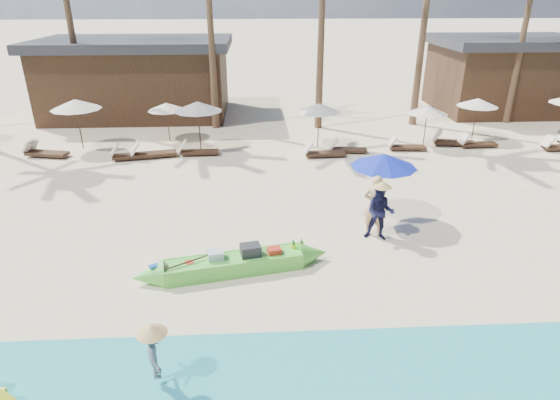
{
  "coord_description": "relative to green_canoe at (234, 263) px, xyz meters",
  "views": [
    {
      "loc": [
        -1.23,
        -10.54,
        6.76
      ],
      "look_at": [
        -0.56,
        2.0,
        1.12
      ],
      "focal_mm": 30.0,
      "sensor_mm": 36.0,
      "label": 1
    }
  ],
  "objects": [
    {
      "name": "lounger_6_left",
      "position": [
        3.56,
        9.12,
        -0.04
      ],
      "size": [
        1.87,
        0.64,
        0.63
      ],
      "rotation": [
        0.0,
        0.0,
        0.04
      ],
      "color": "#3C2818",
      "rests_on": "ground"
    },
    {
      "name": "lounger_9_left",
      "position": [
        14.64,
        9.45,
        -0.04
      ],
      "size": [
        1.84,
        0.6,
        0.62
      ],
      "rotation": [
        0.0,
        0.0,
        0.02
      ],
      "color": "#3C2818",
      "rests_on": "ground"
    },
    {
      "name": "resort_parasol_8",
      "position": [
        11.43,
        11.52,
        1.57
      ],
      "size": [
        1.95,
        1.95,
        2.01
      ],
      "color": "#3C2818",
      "rests_on": "ground"
    },
    {
      "name": "vendor_green",
      "position": [
        4.21,
        1.58,
        0.61
      ],
      "size": [
        1.0,
        0.88,
        1.72
      ],
      "primitive_type": "imported",
      "rotation": [
        0.0,
        0.0,
        -0.31
      ],
      "color": "black",
      "rests_on": "ground"
    },
    {
      "name": "lounger_4_right",
      "position": [
        -3.96,
        9.41,
        -0.02
      ],
      "size": [
        2.05,
        1.0,
        0.67
      ],
      "rotation": [
        0.0,
        0.0,
        0.21
      ],
      "color": "#3C2818",
      "rests_on": "ground"
    },
    {
      "name": "lounger_6_right",
      "position": [
        4.75,
        9.64,
        -0.05
      ],
      "size": [
        1.73,
        0.7,
        0.57
      ],
      "rotation": [
        0.0,
        0.0,
        -0.11
      ],
      "color": "#3C2818",
      "rests_on": "ground"
    },
    {
      "name": "lounger_8_left",
      "position": [
        10.98,
        10.12,
        -0.04
      ],
      "size": [
        1.81,
        0.61,
        0.61
      ],
      "rotation": [
        0.0,
        0.0,
        0.04
      ],
      "color": "#3C2818",
      "rests_on": "ground"
    },
    {
      "name": "lounger_4_left",
      "position": [
        -4.81,
        9.23,
        -0.03
      ],
      "size": [
        2.01,
        0.93,
        0.66
      ],
      "rotation": [
        0.0,
        0.0,
        0.18
      ],
      "color": "#3C2818",
      "rests_on": "ground"
    },
    {
      "name": "tourist",
      "position": [
        4.12,
        1.84,
        0.71
      ],
      "size": [
        0.81,
        0.67,
        1.92
      ],
      "primitive_type": "imported",
      "rotation": [
        0.0,
        0.0,
        2.79
      ],
      "color": "tan",
      "rests_on": "ground"
    },
    {
      "name": "lounger_3_right",
      "position": [
        -8.76,
        9.79,
        -0.02
      ],
      "size": [
        2.03,
        0.98,
        0.66
      ],
      "rotation": [
        0.0,
        0.0,
        -0.2
      ],
      "color": "#3C2818",
      "rests_on": "ground"
    },
    {
      "name": "resort_parasol_3",
      "position": [
        -7.45,
        10.93,
        1.83
      ],
      "size": [
        2.24,
        2.24,
        2.31
      ],
      "color": "#3C2818",
      "rests_on": "ground"
    },
    {
      "name": "pavilion_east",
      "position": [
        15.87,
        17.54,
        1.95
      ],
      "size": [
        8.8,
        6.6,
        4.3
      ],
      "color": "#3C2818",
      "rests_on": "ground"
    },
    {
      "name": "pavilion_west",
      "position": [
        -6.13,
        17.54,
        1.94
      ],
      "size": [
        10.8,
        6.6,
        4.3
      ],
      "color": "#3C2818",
      "rests_on": "ground"
    },
    {
      "name": "resort_parasol_5",
      "position": [
        -1.92,
        10.48,
        1.78
      ],
      "size": [
        2.18,
        2.18,
        2.24
      ],
      "color": "#3C2818",
      "rests_on": "ground"
    },
    {
      "name": "resort_parasol_7",
      "position": [
        8.6,
        10.48,
        1.49
      ],
      "size": [
        1.86,
        1.86,
        1.92
      ],
      "color": "#3C2818",
      "rests_on": "ground"
    },
    {
      "name": "ground",
      "position": [
        1.87,
        0.04,
        -0.25
      ],
      "size": [
        240.0,
        240.0,
        0.0
      ],
      "primitive_type": "plane",
      "color": "beige",
      "rests_on": "ground"
    },
    {
      "name": "lounger_3_left",
      "position": [
        -8.81,
        9.93,
        -0.06
      ],
      "size": [
        1.71,
        1.0,
        0.56
      ],
      "rotation": [
        0.0,
        0.0,
        -0.32
      ],
      "color": "#3C2818",
      "rests_on": "ground"
    },
    {
      "name": "lounger_7_left",
      "position": [
        7.51,
        9.86,
        -0.05
      ],
      "size": [
        1.78,
        0.66,
        0.59
      ],
      "rotation": [
        0.0,
        0.0,
        -0.07
      ],
      "color": "#3C2818",
      "rests_on": "ground"
    },
    {
      "name": "resort_parasol_6",
      "position": [
        3.56,
        10.6,
        1.62
      ],
      "size": [
        2.01,
        2.01,
        2.07
      ],
      "color": "#3C2818",
      "rests_on": "ground"
    },
    {
      "name": "vendor_yellow",
      "position": [
        -1.28,
        -3.76,
        0.46
      ],
      "size": [
        0.59,
        0.77,
        1.05
      ],
      "primitive_type": "imported",
      "rotation": [
        0.0,
        0.0,
        1.91
      ],
      "color": "gray",
      "rests_on": "ground"
    },
    {
      "name": "green_canoe",
      "position": [
        0.0,
        0.0,
        0.0
      ],
      "size": [
        5.7,
        1.52,
        0.73
      ],
      "rotation": [
        0.0,
        0.0,
        0.2
      ],
      "color": "#56CB3E",
      "rests_on": "ground"
    },
    {
      "name": "blue_umbrella",
      "position": [
        4.57,
        2.9,
        1.74
      ],
      "size": [
        2.05,
        2.05,
        2.2
      ],
      "color": "#99999E",
      "rests_on": "ground"
    },
    {
      "name": "lounger_7_right",
      "position": [
        9.92,
        10.46,
        -0.02
      ],
      "size": [
        2.05,
        0.99,
        0.67
      ],
      "rotation": [
        0.0,
        0.0,
        -0.2
      ],
      "color": "#3C2818",
      "rests_on": "ground"
    },
    {
      "name": "lounger_5_left",
      "position": [
        -2.02,
        9.65,
        -0.04
      ],
      "size": [
        1.79,
        0.59,
        0.6
      ],
      "rotation": [
        0.0,
        0.0,
        0.03
      ],
      "color": "#3C2818",
      "rests_on": "ground"
    },
    {
      "name": "resort_parasol_4",
      "position": [
        -3.6,
        11.99,
        1.44
      ],
      "size": [
        1.81,
        1.81,
        1.87
      ],
      "color": "#3C2818",
      "rests_on": "ground"
    }
  ]
}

